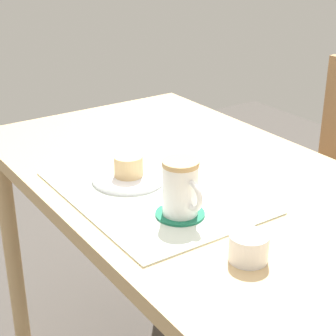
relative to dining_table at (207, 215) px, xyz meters
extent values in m
cylinder|color=tan|center=(-0.59, -0.29, -0.30)|extent=(0.05, 0.05, 0.70)
cylinder|color=tan|center=(-0.59, 0.29, -0.30)|extent=(0.05, 0.05, 0.70)
cube|color=tan|center=(0.00, 0.00, 0.07)|extent=(1.30, 0.69, 0.04)
cylinder|color=#997047|center=(0.04, 0.48, -0.44)|extent=(0.04, 0.04, 0.43)
cylinder|color=#997047|center=(-0.32, 0.45, -0.44)|extent=(0.04, 0.04, 0.43)
cylinder|color=#997047|center=(-0.35, 0.80, -0.44)|extent=(0.04, 0.04, 0.43)
cube|color=#997047|center=(-0.16, 0.64, -0.20)|extent=(0.46, 0.46, 0.04)
cube|color=silver|center=(-0.03, -0.13, 0.09)|extent=(0.47, 0.34, 0.00)
cylinder|color=white|center=(-0.11, -0.15, 0.09)|extent=(0.17, 0.17, 0.01)
cylinder|color=#E5BC7F|center=(-0.11, -0.15, 0.12)|extent=(0.07, 0.07, 0.05)
cylinder|color=#196B4C|center=(0.09, -0.15, 0.09)|extent=(0.10, 0.10, 0.00)
cylinder|color=white|center=(0.09, -0.15, 0.14)|extent=(0.07, 0.07, 0.10)
cylinder|color=tan|center=(0.09, -0.15, 0.20)|extent=(0.07, 0.07, 0.01)
torus|color=white|center=(0.13, -0.15, 0.15)|extent=(0.06, 0.01, 0.06)
cylinder|color=white|center=(0.29, -0.14, 0.11)|extent=(0.07, 0.07, 0.05)
camera|label=1|loc=(0.90, -0.72, 0.63)|focal=60.00mm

